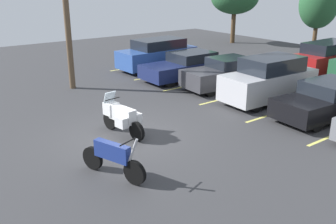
{
  "coord_description": "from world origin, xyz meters",
  "views": [
    {
      "loc": [
        10.58,
        -6.04,
        5.12
      ],
      "look_at": [
        1.09,
        1.02,
        0.98
      ],
      "focal_mm": 40.39,
      "sensor_mm": 36.0,
      "label": 1
    }
  ],
  "objects": [
    {
      "name": "tree_far_right",
      "position": [
        -6.22,
        20.54,
        3.39
      ],
      "size": [
        2.87,
        2.87,
        5.19
      ],
      "color": "#4C3823",
      "rests_on": "ground"
    },
    {
      "name": "car_black",
      "position": [
        3.02,
        7.28,
        0.69
      ],
      "size": [
        2.13,
        4.55,
        1.44
      ],
      "color": "black",
      "rests_on": "ground"
    },
    {
      "name": "motorcycle_second",
      "position": [
        2.27,
        -1.72,
        0.56
      ],
      "size": [
        2.13,
        0.9,
        1.34
      ],
      "color": "black",
      "rests_on": "ground"
    },
    {
      "name": "motorcycle_touring",
      "position": [
        -0.25,
        -0.01,
        0.66
      ],
      "size": [
        2.16,
        0.92,
        1.42
      ],
      "color": "black",
      "rests_on": "ground"
    },
    {
      "name": "ground",
      "position": [
        0.0,
        0.0,
        -0.05
      ],
      "size": [
        44.0,
        44.0,
        0.1
      ],
      "primitive_type": "cube",
      "color": "#38383A"
    },
    {
      "name": "parking_stripes",
      "position": [
        -1.1,
        6.94,
        0.0
      ],
      "size": [
        16.23,
        5.18,
        0.01
      ],
      "color": "#EAE066",
      "rests_on": "ground"
    },
    {
      "name": "car_far_red",
      "position": [
        -1.36,
        14.32,
        0.9
      ],
      "size": [
        1.8,
        4.81,
        1.77
      ],
      "color": "maroon",
      "rests_on": "ground"
    },
    {
      "name": "car_navy",
      "position": [
        -5.01,
        6.81,
        0.71
      ],
      "size": [
        1.95,
        4.88,
        1.44
      ],
      "color": "navy",
      "rests_on": "ground"
    },
    {
      "name": "car_silver",
      "position": [
        0.27,
        7.19,
        0.96
      ],
      "size": [
        1.97,
        4.59,
        1.98
      ],
      "color": "#B7B7BC",
      "rests_on": "ground"
    },
    {
      "name": "car_blue",
      "position": [
        -7.93,
        6.94,
        0.91
      ],
      "size": [
        2.08,
        4.9,
        1.81
      ],
      "color": "#2D519E",
      "rests_on": "ground"
    },
    {
      "name": "car_charcoal",
      "position": [
        -2.4,
        7.24,
        0.74
      ],
      "size": [
        2.07,
        4.62,
        1.52
      ],
      "color": "#38383D",
      "rests_on": "ground"
    }
  ]
}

